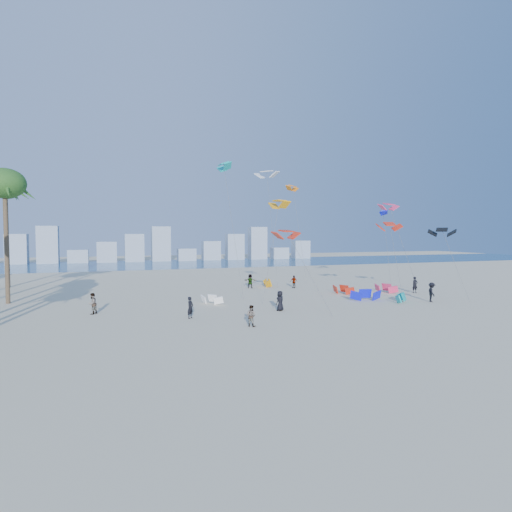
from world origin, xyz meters
name	(u,v)px	position (x,y,z in m)	size (l,w,h in m)	color
ground	(296,346)	(0.00, 0.00, 0.00)	(220.00, 220.00, 0.00)	beige
ocean	(160,264)	(0.00, 72.00, 0.01)	(220.00, 220.00, 0.00)	navy
kitesurfer_near	(190,308)	(-4.44, 10.27, 0.85)	(0.62, 0.41, 1.70)	black
kitesurfer_mid	(251,316)	(-0.85, 5.95, 0.77)	(0.75, 0.58, 1.54)	gray
kitesurfers_far	(301,290)	(8.19, 16.84, 0.89)	(34.70, 17.16, 1.91)	black
grounded_kites	(336,291)	(12.60, 17.31, 0.45)	(22.69, 18.63, 1.00)	white
flying_kites	(317,197)	(12.08, 20.97, 10.78)	(24.57, 26.82, 15.11)	red
distant_skyline	(150,249)	(-1.19, 82.00, 3.09)	(85.00, 3.00, 8.40)	#9EADBF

